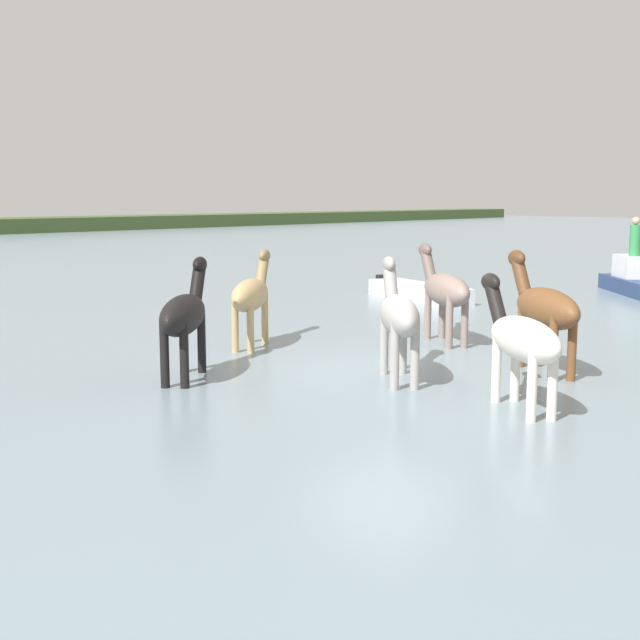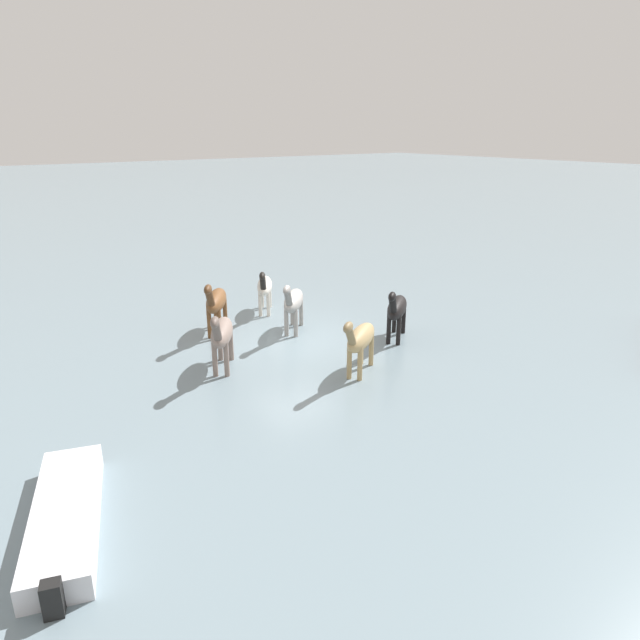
{
  "view_description": "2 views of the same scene",
  "coord_description": "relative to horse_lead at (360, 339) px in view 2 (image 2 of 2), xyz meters",
  "views": [
    {
      "loc": [
        -10.84,
        -8.68,
        2.96
      ],
      "look_at": [
        -0.68,
        0.83,
        0.87
      ],
      "focal_mm": 46.13,
      "sensor_mm": 36.0,
      "label": 1
    },
    {
      "loc": [
        9.67,
        14.63,
        6.61
      ],
      "look_at": [
        -0.36,
        0.95,
        0.86
      ],
      "focal_mm": 31.89,
      "sensor_mm": 36.0,
      "label": 2
    }
  ],
  "objects": [
    {
      "name": "ground_plane",
      "position": [
        0.0,
        -3.34,
        -1.03
      ],
      "size": [
        212.32,
        212.32,
        0.0
      ],
      "primitive_type": "plane",
      "color": "gray"
    },
    {
      "name": "horse_chestnut_trailing",
      "position": [
        -2.71,
        -1.38,
        0.03
      ],
      "size": [
        2.18,
        1.82,
        1.92
      ],
      "rotation": [
        0.0,
        0.0,
        0.66
      ],
      "color": "black",
      "rests_on": "ground_plane"
    },
    {
      "name": "boat_tender_starboard",
      "position": [
        8.37,
        2.07,
        -0.88
      ],
      "size": [
        2.19,
        4.02,
        0.71
      ],
      "rotation": [
        0.0,
        0.0,
        4.4
      ],
      "color": "silver",
      "rests_on": "ground_plane"
    },
    {
      "name": "horse_dark_mare",
      "position": [
        -0.74,
        -6.39,
        -0.03
      ],
      "size": [
        1.62,
        2.14,
        1.82
      ],
      "rotation": [
        0.0,
        0.0,
        0.97
      ],
      "color": "silver",
      "rests_on": "ground_plane"
    },
    {
      "name": "horse_gray_outer",
      "position": [
        1.73,
        -5.42,
        0.07
      ],
      "size": [
        1.85,
        2.31,
        2.0
      ],
      "rotation": [
        0.0,
        0.0,
        0.94
      ],
      "color": "brown",
      "rests_on": "ground_plane"
    },
    {
      "name": "horse_lead",
      "position": [
        0.0,
        0.0,
        0.0
      ],
      "size": [
        2.23,
        1.63,
        1.88
      ],
      "rotation": [
        0.0,
        0.0,
        0.57
      ],
      "color": "tan",
      "rests_on": "ground_plane"
    },
    {
      "name": "horse_mid_herd",
      "position": [
        -0.43,
        -4.0,
        0.03
      ],
      "size": [
        1.99,
        2.07,
        1.93
      ],
      "rotation": [
        0.0,
        0.0,
        0.81
      ],
      "color": "#9E9993",
      "rests_on": "ground_plane"
    },
    {
      "name": "horse_rear_stallion",
      "position": [
        2.99,
        -2.53,
        0.05
      ],
      "size": [
        1.73,
        2.32,
        1.97
      ],
      "rotation": [
        0.0,
        0.0,
        0.98
      ],
      "color": "gray",
      "rests_on": "ground_plane"
    }
  ]
}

